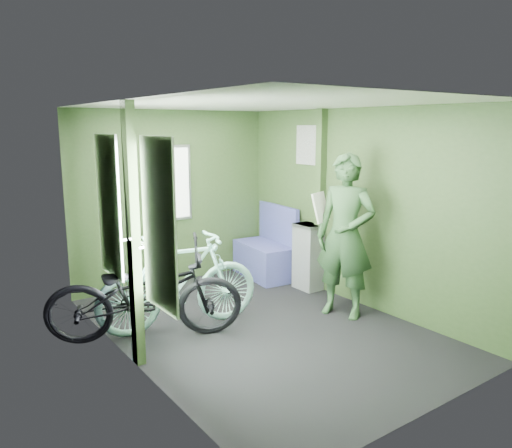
{
  "coord_description": "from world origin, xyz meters",
  "views": [
    {
      "loc": [
        -2.92,
        -3.99,
        2.09
      ],
      "look_at": [
        0.0,
        0.1,
        1.1
      ],
      "focal_mm": 35.0,
      "sensor_mm": 36.0,
      "label": 1
    }
  ],
  "objects_px": {
    "passenger": "(345,236)",
    "bench_seat": "(267,256)",
    "bicycle_mint": "(181,328)",
    "waste_box": "(308,257)",
    "bicycle_black": "(147,341)"
  },
  "relations": [
    {
      "from": "passenger",
      "to": "bench_seat",
      "type": "height_order",
      "value": "passenger"
    },
    {
      "from": "bicycle_mint",
      "to": "waste_box",
      "type": "relative_size",
      "value": 2.0
    },
    {
      "from": "bicycle_mint",
      "to": "passenger",
      "type": "xyz_separation_m",
      "value": [
        1.68,
        -0.7,
        0.91
      ]
    },
    {
      "from": "passenger",
      "to": "bench_seat",
      "type": "relative_size",
      "value": 1.81
    },
    {
      "from": "bicycle_black",
      "to": "bicycle_mint",
      "type": "bearing_deg",
      "value": -53.26
    },
    {
      "from": "bicycle_mint",
      "to": "waste_box",
      "type": "height_order",
      "value": "waste_box"
    },
    {
      "from": "bicycle_black",
      "to": "bicycle_mint",
      "type": "relative_size",
      "value": 1.1
    },
    {
      "from": "bench_seat",
      "to": "passenger",
      "type": "bearing_deg",
      "value": -90.13
    },
    {
      "from": "bicycle_black",
      "to": "bicycle_mint",
      "type": "distance_m",
      "value": 0.43
    },
    {
      "from": "passenger",
      "to": "waste_box",
      "type": "xyz_separation_m",
      "value": [
        0.29,
        0.92,
        -0.48
      ]
    },
    {
      "from": "passenger",
      "to": "bench_seat",
      "type": "xyz_separation_m",
      "value": [
        0.18,
        1.67,
        -0.61
      ]
    },
    {
      "from": "waste_box",
      "to": "bench_seat",
      "type": "height_order",
      "value": "bench_seat"
    },
    {
      "from": "bicycle_black",
      "to": "bicycle_mint",
      "type": "xyz_separation_m",
      "value": [
        0.42,
        0.09,
        0.0
      ]
    },
    {
      "from": "bicycle_black",
      "to": "bench_seat",
      "type": "relative_size",
      "value": 1.89
    },
    {
      "from": "bench_seat",
      "to": "bicycle_black",
      "type": "bearing_deg",
      "value": -148.91
    }
  ]
}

